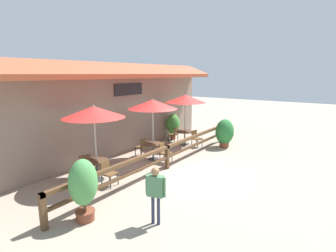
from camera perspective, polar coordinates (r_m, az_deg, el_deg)
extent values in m
plane|color=#9E937F|center=(10.07, 4.77, -10.42)|extent=(60.00, 60.00, 0.00)
cube|color=gray|center=(12.18, -12.37, 1.97)|extent=(14.00, 0.40, 3.60)
cube|color=#B25133|center=(11.63, -10.94, 11.86)|extent=(14.28, 1.48, 0.70)
cube|color=black|center=(12.58, -8.54, 7.89)|extent=(1.84, 0.04, 0.55)
cube|color=brown|center=(10.32, -0.19, -4.59)|extent=(10.40, 0.14, 0.11)
cube|color=brown|center=(10.44, -0.19, -6.80)|extent=(10.40, 0.10, 0.09)
cube|color=brown|center=(7.24, -25.55, -16.52)|extent=(0.14, 0.14, 0.95)
cube|color=brown|center=(10.44, -0.19, -6.80)|extent=(0.14, 0.14, 0.95)
cube|color=brown|center=(14.78, 11.41, -1.61)|extent=(0.14, 0.14, 0.95)
cylinder|color=#B7B2A8|center=(9.50, -15.45, -4.78)|extent=(0.06, 0.06, 2.31)
cone|color=red|center=(9.23, -15.87, 2.97)|extent=(2.12, 2.12, 0.40)
sphere|color=#B2ADA3|center=(9.21, -15.94, 4.19)|extent=(0.07, 0.07, 0.07)
cylinder|color=#4C3826|center=(9.63, -15.31, -7.40)|extent=(0.88, 0.88, 0.05)
cylinder|color=#333333|center=(9.75, -15.20, -9.42)|extent=(0.07, 0.07, 0.67)
cylinder|color=#333333|center=(9.86, -15.10, -11.17)|extent=(0.48, 0.48, 0.03)
cube|color=brown|center=(9.14, -12.58, -10.07)|extent=(0.46, 0.46, 0.05)
cube|color=brown|center=(9.19, -13.54, -8.51)|extent=(0.40, 0.08, 0.40)
cylinder|color=#2D2D2D|center=(8.98, -12.41, -12.04)|extent=(0.04, 0.04, 0.41)
cylinder|color=#2D2D2D|center=(9.24, -10.83, -11.28)|extent=(0.04, 0.04, 0.41)
cylinder|color=#2D2D2D|center=(9.22, -14.22, -11.49)|extent=(0.04, 0.04, 0.41)
cylinder|color=#2D2D2D|center=(9.48, -12.62, -10.77)|extent=(0.04, 0.04, 0.41)
cube|color=brown|center=(10.25, -18.06, -8.00)|extent=(0.51, 0.51, 0.05)
cube|color=brown|center=(10.01, -17.72, -7.08)|extent=(0.40, 0.14, 0.40)
cylinder|color=#2D2D2D|center=(10.56, -17.42, -8.70)|extent=(0.04, 0.04, 0.41)
cylinder|color=#2D2D2D|center=(10.43, -19.36, -9.08)|extent=(0.04, 0.04, 0.41)
cylinder|color=#2D2D2D|center=(10.22, -16.58, -9.31)|extent=(0.04, 0.04, 0.41)
cylinder|color=#2D2D2D|center=(10.09, -18.57, -9.71)|extent=(0.04, 0.04, 0.41)
cylinder|color=#B7B2A8|center=(11.40, -3.30, -1.72)|extent=(0.06, 0.06, 2.31)
cone|color=red|center=(11.18, -3.37, 4.76)|extent=(2.12, 2.12, 0.40)
sphere|color=#B2ADA3|center=(11.15, -3.39, 5.77)|extent=(0.07, 0.07, 0.07)
cylinder|color=#4C3826|center=(11.51, -3.27, -3.94)|extent=(0.88, 0.88, 0.05)
cylinder|color=#333333|center=(11.61, -3.25, -5.66)|extent=(0.07, 0.07, 0.67)
cylinder|color=#333333|center=(11.70, -3.24, -7.17)|extent=(0.48, 0.48, 0.03)
cube|color=brown|center=(11.12, -0.44, -5.91)|extent=(0.48, 0.48, 0.05)
cube|color=brown|center=(11.13, -1.32, -4.68)|extent=(0.40, 0.10, 0.40)
cylinder|color=#2D2D2D|center=(10.94, 0.01, -7.45)|extent=(0.04, 0.04, 0.41)
cylinder|color=#2D2D2D|center=(11.27, 0.87, -6.89)|extent=(0.04, 0.04, 0.41)
cylinder|color=#2D2D2D|center=(11.11, -1.77, -7.17)|extent=(0.04, 0.04, 0.41)
cylinder|color=#2D2D2D|center=(11.43, -0.86, -6.63)|extent=(0.04, 0.04, 0.41)
cube|color=brown|center=(12.07, -5.87, -4.58)|extent=(0.47, 0.47, 0.05)
cube|color=brown|center=(11.87, -5.27, -3.71)|extent=(0.40, 0.09, 0.40)
cylinder|color=#2D2D2D|center=(12.39, -5.78, -5.25)|extent=(0.04, 0.04, 0.41)
cylinder|color=#2D2D2D|center=(12.15, -7.12, -5.62)|extent=(0.04, 0.04, 0.41)
cylinder|color=#2D2D2D|center=(12.12, -4.57, -5.61)|extent=(0.04, 0.04, 0.41)
cylinder|color=#2D2D2D|center=(11.88, -5.91, -5.99)|extent=(0.04, 0.04, 0.41)
cylinder|color=#B7B2A8|center=(13.88, 3.71, 0.63)|extent=(0.06, 0.06, 2.31)
cone|color=red|center=(13.70, 3.78, 5.96)|extent=(2.12, 2.12, 0.40)
sphere|color=#B2ADA3|center=(13.68, 3.79, 6.79)|extent=(0.07, 0.07, 0.07)
cylinder|color=#4C3826|center=(13.97, 3.69, -1.21)|extent=(0.88, 0.88, 0.05)
cylinder|color=#333333|center=(14.05, 3.67, -2.66)|extent=(0.07, 0.07, 0.67)
cylinder|color=#333333|center=(14.13, 3.66, -3.92)|extent=(0.48, 0.48, 0.03)
cube|color=brown|center=(13.59, 6.34, -2.78)|extent=(0.48, 0.48, 0.05)
cube|color=brown|center=(13.65, 5.73, -1.73)|extent=(0.40, 0.10, 0.40)
cylinder|color=#2D2D2D|center=(13.39, 6.45, -4.00)|extent=(0.04, 0.04, 0.41)
cylinder|color=#2D2D2D|center=(13.68, 7.44, -3.70)|extent=(0.04, 0.04, 0.41)
cylinder|color=#2D2D2D|center=(13.62, 5.19, -3.72)|extent=(0.04, 0.04, 0.41)
cylinder|color=#2D2D2D|center=(13.90, 6.19, -3.42)|extent=(0.04, 0.04, 0.41)
cube|color=brown|center=(14.47, 1.11, -1.84)|extent=(0.44, 0.44, 0.05)
cube|color=brown|center=(14.32, 1.76, -1.06)|extent=(0.40, 0.06, 0.40)
cylinder|color=#2D2D2D|center=(14.78, 0.86, -2.47)|extent=(0.04, 0.04, 0.41)
cylinder|color=#2D2D2D|center=(14.46, 0.07, -2.77)|extent=(0.04, 0.04, 0.41)
cylinder|color=#2D2D2D|center=(14.59, 2.13, -2.66)|extent=(0.04, 0.04, 0.41)
cylinder|color=#2D2D2D|center=(14.27, 1.36, -2.97)|extent=(0.04, 0.04, 0.41)
cylinder|color=brown|center=(13.85, 12.12, -3.97)|extent=(0.48, 0.48, 0.27)
cylinder|color=brown|center=(13.82, 12.14, -3.51)|extent=(0.51, 0.51, 0.04)
ellipsoid|color=#287033|center=(13.69, 12.24, -1.22)|extent=(1.02, 0.92, 1.29)
cylinder|color=brown|center=(7.45, -17.55, -18.05)|extent=(0.46, 0.46, 0.27)
cylinder|color=brown|center=(7.40, -17.60, -17.28)|extent=(0.50, 0.50, 0.04)
cylinder|color=brown|center=(7.30, -17.70, -15.88)|extent=(0.08, 0.08, 0.37)
ellipsoid|color=#4C934C|center=(7.06, -17.99, -11.60)|extent=(0.75, 0.67, 1.22)
cylinder|color=#9E4C33|center=(15.14, 1.10, -2.12)|extent=(0.29, 0.29, 0.41)
cylinder|color=#9E4C33|center=(15.10, 1.10, -1.43)|extent=(0.32, 0.32, 0.04)
ellipsoid|color=#3D8E38|center=(14.99, 1.11, 0.47)|extent=(0.80, 0.72, 1.15)
cylinder|color=#2D334C|center=(6.90, -3.30, -17.70)|extent=(0.08, 0.08, 0.75)
cylinder|color=#2D334C|center=(6.85, -2.08, -17.92)|extent=(0.08, 0.08, 0.75)
cube|color=#4C7F56|center=(6.59, -2.75, -12.91)|extent=(0.29, 0.44, 0.53)
cylinder|color=#4C7F56|center=(6.67, -4.66, -12.62)|extent=(0.07, 0.07, 0.51)
cylinder|color=#4C7F56|center=(6.51, -0.78, -13.20)|extent=(0.07, 0.07, 0.51)
sphere|color=#9E704C|center=(6.44, -2.78, -9.84)|extent=(0.20, 0.20, 0.20)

